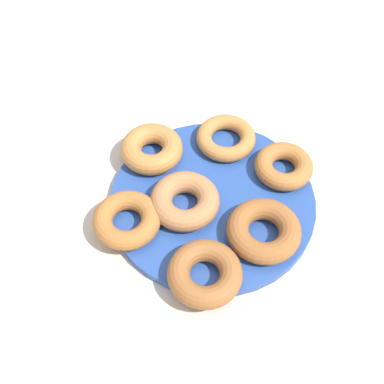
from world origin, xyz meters
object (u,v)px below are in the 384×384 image
object	(u,v)px
donut_2	(186,203)
donut_6	(205,274)
donut_plate	(212,201)
donut_1	(264,231)
donut_4	(226,138)
donut_5	(284,166)
donut_0	(152,149)
donut_3	(127,221)

from	to	relation	value
donut_2	donut_6	world-z (taller)	donut_2
donut_plate	donut_1	world-z (taller)	donut_1
donut_1	donut_6	size ratio (longest dim) A/B	1.05
donut_1	donut_4	bearing A→B (deg)	-6.44
donut_plate	donut_5	xyz separation A→B (m)	(0.01, -0.11, 0.02)
donut_6	donut_4	bearing A→B (deg)	-29.73
donut_2	donut_4	bearing A→B (deg)	-46.85
donut_0	donut_5	xyz separation A→B (m)	(-0.09, -0.16, -0.00)
donut_4	donut_5	bearing A→B (deg)	-145.62
donut_3	donut_5	world-z (taller)	same
donut_3	donut_2	bearing A→B (deg)	-91.86
donut_plate	donut_5	size ratio (longest dim) A/B	3.43
donut_1	donut_4	xyz separation A→B (m)	(0.17, -0.02, -0.00)
donut_plate	donut_4	xyz separation A→B (m)	(0.09, -0.06, 0.02)
donut_3	donut_6	distance (m)	0.13
donut_0	donut_6	xyz separation A→B (m)	(-0.21, 0.00, -0.00)
donut_2	donut_plate	bearing A→B (deg)	-84.37
donut_1	donut_2	xyz separation A→B (m)	(0.07, 0.08, 0.00)
donut_5	donut_1	bearing A→B (deg)	139.98
donut_2	donut_5	distance (m)	0.15
donut_4	donut_5	world-z (taller)	donut_5
donut_0	donut_5	bearing A→B (deg)	-120.12
donut_2	donut_4	size ratio (longest dim) A/B	1.07
donut_6	donut_5	bearing A→B (deg)	-54.98
donut_0	donut_2	distance (m)	0.11
donut_2	donut_6	bearing A→B (deg)	171.99
donut_3	donut_4	size ratio (longest dim) A/B	1.02
donut_1	donut_3	xyz separation A→B (m)	(0.08, 0.16, -0.00)
donut_1	donut_3	world-z (taller)	donut_1
donut_2	donut_4	world-z (taller)	donut_2
donut_plate	donut_4	distance (m)	0.10
donut_1	donut_5	bearing A→B (deg)	-40.02
donut_0	donut_3	bearing A→B (deg)	146.75
donut_1	donut_5	size ratio (longest dim) A/B	1.17
donut_1	donut_3	bearing A→B (deg)	63.86
donut_3	donut_5	distance (m)	0.23
donut_4	donut_6	world-z (taller)	donut_6
donut_1	donut_4	world-z (taller)	donut_1
donut_plate	donut_3	world-z (taller)	donut_3
donut_1	donut_0	bearing A→B (deg)	26.51
donut_0	donut_plate	bearing A→B (deg)	-152.69
donut_5	donut_6	distance (m)	0.20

